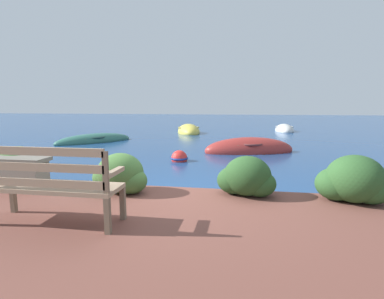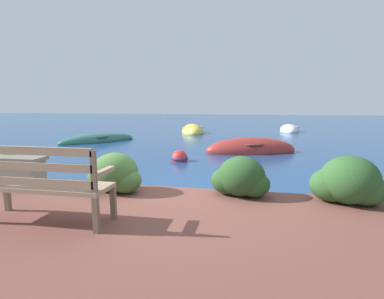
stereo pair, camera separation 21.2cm
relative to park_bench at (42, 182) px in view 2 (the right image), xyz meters
name	(u,v)px [view 2 (the right image)]	position (x,y,z in m)	size (l,w,h in m)	color
ground_plane	(181,200)	(1.23, 1.76, -0.70)	(80.00, 80.00, 0.00)	navy
park_bench	(42,182)	(0.00, 0.00, 0.00)	(1.56, 0.48, 0.93)	brown
hedge_clump_far_left	(17,167)	(-1.68, 1.53, -0.20)	(0.97, 0.70, 0.66)	#38662D
hedge_clump_left	(114,175)	(0.26, 1.33, -0.21)	(0.92, 0.66, 0.62)	#426B33
hedge_clump_centre	(240,179)	(2.22, 1.49, -0.22)	(0.89, 0.64, 0.61)	#284C23
hedge_clump_right	(348,183)	(3.71, 1.41, -0.19)	(1.00, 0.72, 0.68)	#2D5628
rowboat_nearest	(251,150)	(2.41, 6.98, -0.63)	(3.15, 1.79, 0.88)	#9E2D28
rowboat_mid	(98,140)	(-3.97, 8.68, -0.65)	(2.73, 3.26, 0.63)	#336B5B
rowboat_far	(193,132)	(-0.71, 13.13, -0.63)	(1.83, 2.62, 0.88)	#DBC64C
rowboat_outer	(289,130)	(4.63, 15.12, -0.64)	(1.03, 2.28, 0.75)	silver
mooring_buoy	(180,158)	(0.42, 5.12, -0.63)	(0.50, 0.50, 0.45)	red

